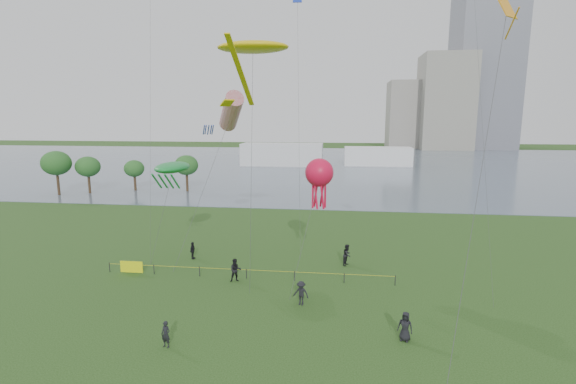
# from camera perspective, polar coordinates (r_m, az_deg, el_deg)

# --- Properties ---
(lake) EXTENTS (400.00, 120.00, 0.08)m
(lake) POSITION_cam_1_polar(r_m,az_deg,el_deg) (119.08, 5.28, 3.86)
(lake) COLOR slate
(lake) RESTS_ON ground_plane
(building_mid) EXTENTS (20.00, 20.00, 38.00)m
(building_mid) POSITION_cam_1_polar(r_m,az_deg,el_deg) (185.35, 20.67, 11.40)
(building_mid) COLOR gray
(building_mid) RESTS_ON ground_plane
(building_low) EXTENTS (16.00, 18.00, 28.00)m
(building_low) POSITION_cam_1_polar(r_m,az_deg,el_deg) (188.48, 15.94, 10.10)
(building_low) COLOR gray
(building_low) RESTS_ON ground_plane
(pavilion_left) EXTENTS (22.00, 8.00, 6.00)m
(pavilion_left) POSITION_cam_1_polar(r_m,az_deg,el_deg) (114.81, -0.79, 5.16)
(pavilion_left) COLOR silver
(pavilion_left) RESTS_ON ground_plane
(pavilion_right) EXTENTS (18.00, 7.00, 5.00)m
(pavilion_right) POSITION_cam_1_polar(r_m,az_deg,el_deg) (117.27, 12.15, 4.79)
(pavilion_right) COLOR white
(pavilion_right) RESTS_ON ground_plane
(trees) EXTENTS (24.94, 10.60, 7.52)m
(trees) POSITION_cam_1_polar(r_m,az_deg,el_deg) (78.70, -23.43, 3.35)
(trees) COLOR #382819
(trees) RESTS_ON ground_plane
(fence) EXTENTS (24.07, 0.07, 1.05)m
(fence) POSITION_cam_1_polar(r_m,az_deg,el_deg) (36.89, -15.18, -10.10)
(fence) COLOR black
(fence) RESTS_ON ground_plane
(spectator_a) EXTENTS (1.11, 0.99, 1.90)m
(spectator_a) POSITION_cam_1_polar(r_m,az_deg,el_deg) (34.49, -7.19, -10.56)
(spectator_a) COLOR black
(spectator_a) RESTS_ON ground_plane
(spectator_b) EXTENTS (1.27, 0.93, 1.76)m
(spectator_b) POSITION_cam_1_polar(r_m,az_deg,el_deg) (30.31, 1.80, -13.65)
(spectator_b) COLOR black
(spectator_b) RESTS_ON ground_plane
(spectator_c) EXTENTS (0.45, 0.98, 1.64)m
(spectator_c) POSITION_cam_1_polar(r_m,az_deg,el_deg) (40.41, -12.91, -7.80)
(spectator_c) COLOR black
(spectator_c) RESTS_ON ground_plane
(spectator_d) EXTENTS (1.03, 0.86, 1.80)m
(spectator_d) POSITION_cam_1_polar(r_m,az_deg,el_deg) (26.89, 15.73, -17.27)
(spectator_d) COLOR black
(spectator_d) RESTS_ON ground_plane
(spectator_f) EXTENTS (0.65, 0.50, 1.57)m
(spectator_f) POSITION_cam_1_polar(r_m,az_deg,el_deg) (26.36, -16.37, -18.18)
(spectator_f) COLOR black
(spectator_f) RESTS_ON ground_plane
(spectator_g) EXTENTS (1.04, 1.15, 1.93)m
(spectator_g) POSITION_cam_1_polar(r_m,az_deg,el_deg) (38.14, 8.09, -8.50)
(spectator_g) COLOR black
(spectator_g) RESTS_ON ground_plane
(kite_stingray) EXTENTS (5.65, 10.24, 18.93)m
(kite_stingray) POSITION_cam_1_polar(r_m,az_deg,el_deg) (34.30, -4.86, 19.06)
(kite_stingray) COLOR #3F3F42
(kite_windsock) EXTENTS (5.98, 7.14, 15.45)m
(kite_windsock) POSITION_cam_1_polar(r_m,az_deg,el_deg) (38.53, -7.81, 10.83)
(kite_windsock) COLOR #3F3F42
(kite_creature) EXTENTS (3.47, 4.90, 9.22)m
(kite_creature) POSITION_cam_1_polar(r_m,az_deg,el_deg) (38.30, -15.53, 3.23)
(kite_creature) COLOR #3F3F42
(kite_octopus) EXTENTS (2.98, 5.93, 9.90)m
(kite_octopus) POSITION_cam_1_polar(r_m,az_deg,el_deg) (33.52, 4.30, 2.55)
(kite_octopus) COLOR #3F3F42
(kite_delta) EXTENTS (5.43, 10.69, 19.56)m
(kite_delta) POSITION_cam_1_polar(r_m,az_deg,el_deg) (26.52, 27.49, 19.11)
(kite_delta) COLOR #3F3F42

